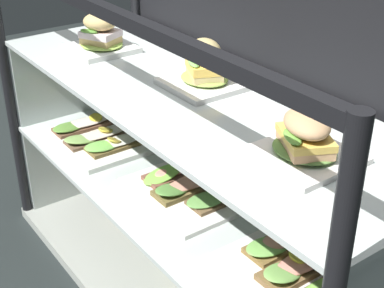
% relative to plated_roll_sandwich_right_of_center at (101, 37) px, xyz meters
% --- Properties ---
extents(case_frame, '(1.44, 0.54, 0.96)m').
position_rel_plated_roll_sandwich_right_of_center_xyz_m(case_frame, '(0.42, 0.19, -0.21)').
color(case_frame, black).
rests_on(case_frame, ground).
extents(riser_lower_tier, '(1.37, 0.47, 0.33)m').
position_rel_plated_roll_sandwich_right_of_center_xyz_m(riser_lower_tier, '(0.42, 0.04, -0.53)').
color(riser_lower_tier, silver).
rests_on(riser_lower_tier, case_base_deck).
extents(shelf_lower_glass, '(1.39, 0.49, 0.01)m').
position_rel_plated_roll_sandwich_right_of_center_xyz_m(shelf_lower_glass, '(0.42, 0.04, -0.36)').
color(shelf_lower_glass, silver).
rests_on(shelf_lower_glass, riser_lower_tier).
extents(riser_upper_tier, '(1.37, 0.47, 0.29)m').
position_rel_plated_roll_sandwich_right_of_center_xyz_m(riser_upper_tier, '(0.42, 0.04, -0.20)').
color(riser_upper_tier, silver).
rests_on(riser_upper_tier, shelf_lower_glass).
extents(shelf_upper_glass, '(1.39, 0.49, 0.01)m').
position_rel_plated_roll_sandwich_right_of_center_xyz_m(shelf_upper_glass, '(0.42, 0.04, -0.05)').
color(shelf_upper_glass, silver).
rests_on(shelf_upper_glass, riser_upper_tier).
extents(plated_roll_sandwich_right_of_center, '(0.18, 0.18, 0.12)m').
position_rel_plated_roll_sandwich_right_of_center_xyz_m(plated_roll_sandwich_right_of_center, '(0.00, 0.00, 0.00)').
color(plated_roll_sandwich_right_of_center, white).
rests_on(plated_roll_sandwich_right_of_center, shelf_upper_glass).
extents(plated_roll_sandwich_mid_right, '(0.19, 0.19, 0.13)m').
position_rel_plated_roll_sandwich_right_of_center_xyz_m(plated_roll_sandwich_mid_right, '(0.41, 0.08, 0.00)').
color(plated_roll_sandwich_mid_right, white).
rests_on(plated_roll_sandwich_mid_right, shelf_upper_glass).
extents(plated_roll_sandwich_left_of_center, '(0.19, 0.19, 0.10)m').
position_rel_plated_roll_sandwich_right_of_center_xyz_m(plated_roll_sandwich_left_of_center, '(0.84, 0.01, -0.00)').
color(plated_roll_sandwich_left_of_center, white).
rests_on(plated_roll_sandwich_left_of_center, shelf_upper_glass).
extents(open_sandwich_tray_near_right_corner, '(0.34, 0.33, 0.05)m').
position_rel_plated_roll_sandwich_right_of_center_xyz_m(open_sandwich_tray_near_right_corner, '(-0.01, -0.01, -0.33)').
color(open_sandwich_tray_near_right_corner, white).
rests_on(open_sandwich_tray_near_right_corner, shelf_lower_glass).
extents(open_sandwich_tray_far_left, '(0.34, 0.33, 0.06)m').
position_rel_plated_roll_sandwich_right_of_center_xyz_m(open_sandwich_tray_far_left, '(0.42, 0.05, -0.33)').
color(open_sandwich_tray_far_left, white).
rests_on(open_sandwich_tray_far_left, shelf_lower_glass).
extents(open_sandwich_tray_left_of_center, '(0.34, 0.33, 0.06)m').
position_rel_plated_roll_sandwich_right_of_center_xyz_m(open_sandwich_tray_left_of_center, '(0.85, 0.06, -0.33)').
color(open_sandwich_tray_left_of_center, white).
rests_on(open_sandwich_tray_left_of_center, shelf_lower_glass).
extents(juice_bottle_back_right, '(0.06, 0.06, 0.23)m').
position_rel_plated_roll_sandwich_right_of_center_xyz_m(juice_bottle_back_right, '(-0.14, 0.08, -0.60)').
color(juice_bottle_back_right, '#A11D4B').
rests_on(juice_bottle_back_right, case_base_deck).
extents(juice_bottle_front_middle, '(0.06, 0.06, 0.24)m').
position_rel_plated_roll_sandwich_right_of_center_xyz_m(juice_bottle_front_middle, '(-0.02, 0.06, -0.60)').
color(juice_bottle_front_middle, gold).
rests_on(juice_bottle_front_middle, case_base_deck).
extents(juice_bottle_back_center, '(0.06, 0.06, 0.19)m').
position_rel_plated_roll_sandwich_right_of_center_xyz_m(juice_bottle_back_center, '(0.10, 0.08, -0.61)').
color(juice_bottle_back_center, '#B2C846').
rests_on(juice_bottle_back_center, case_base_deck).
extents(juice_bottle_front_second, '(0.06, 0.06, 0.24)m').
position_rel_plated_roll_sandwich_right_of_center_xyz_m(juice_bottle_front_second, '(0.21, 0.07, -0.58)').
color(juice_bottle_front_second, white).
rests_on(juice_bottle_front_second, case_base_deck).
extents(juice_bottle_front_left_end, '(0.07, 0.07, 0.22)m').
position_rel_plated_roll_sandwich_right_of_center_xyz_m(juice_bottle_front_left_end, '(0.34, 0.06, -0.60)').
color(juice_bottle_front_left_end, '#BBCC56').
rests_on(juice_bottle_front_left_end, case_base_deck).
extents(juice_bottle_front_fourth, '(0.07, 0.07, 0.24)m').
position_rel_plated_roll_sandwich_right_of_center_xyz_m(juice_bottle_front_fourth, '(0.45, 0.07, -0.59)').
color(juice_bottle_front_fourth, orange).
rests_on(juice_bottle_front_fourth, case_base_deck).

